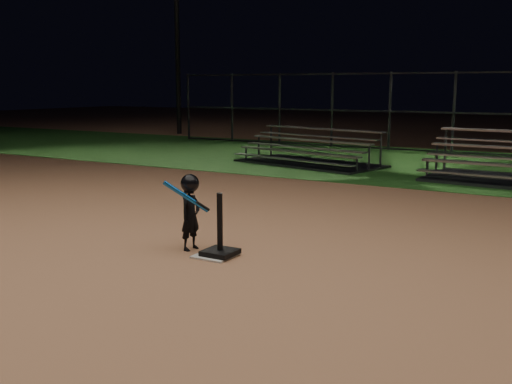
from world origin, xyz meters
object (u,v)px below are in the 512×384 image
batting_tee (220,244)px  child_batter (190,210)px  home_plate (215,256)px  bleacher_left (309,157)px  light_pole_left (176,16)px

batting_tee → child_batter: bearing=170.7°
home_plate → batting_tee: size_ratio=0.59×
batting_tee → child_batter: size_ratio=0.79×
bleacher_left → light_pole_left: (-9.31, 6.53, 4.75)m
child_batter → bleacher_left: 8.61m
batting_tee → light_pole_left: 19.76m
bleacher_left → light_pole_left: 12.32m
batting_tee → child_batter: (-0.50, 0.08, 0.36)m
child_batter → batting_tee: bearing=-94.2°
batting_tee → bleacher_left: 8.83m
bleacher_left → light_pole_left: bearing=157.9°
child_batter → light_pole_left: 19.32m
batting_tee → child_batter: child_batter is taller
light_pole_left → batting_tee: bearing=-51.1°
light_pole_left → bleacher_left: bearing=-35.0°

